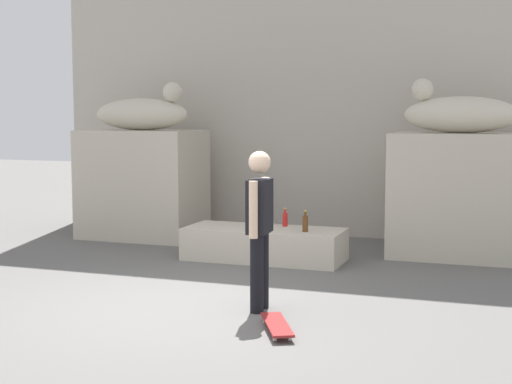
% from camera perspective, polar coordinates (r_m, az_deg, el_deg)
% --- Properties ---
extents(ground_plane, '(40.00, 40.00, 0.00)m').
position_cam_1_polar(ground_plane, '(8.15, -5.67, -8.67)').
color(ground_plane, '#605E5B').
extents(facade_wall, '(9.11, 0.60, 6.85)m').
position_cam_1_polar(facade_wall, '(13.01, 4.48, 12.04)').
color(facade_wall, '#BAB1A2').
rests_on(facade_wall, ground_plane).
extents(pedestal_left, '(1.89, 1.27, 1.77)m').
position_cam_1_polar(pedestal_left, '(12.59, -8.55, 0.61)').
color(pedestal_left, beige).
rests_on(pedestal_left, ground_plane).
extents(pedestal_right, '(1.89, 1.27, 1.77)m').
position_cam_1_polar(pedestal_right, '(11.15, 15.07, -0.23)').
color(pedestal_right, beige).
rests_on(pedestal_right, ground_plane).
extents(statue_reclining_left, '(1.63, 0.65, 0.78)m').
position_cam_1_polar(statue_reclining_left, '(12.51, -8.48, 5.93)').
color(statue_reclining_left, beige).
rests_on(statue_reclining_left, pedestal_left).
extents(statue_reclining_right, '(1.60, 0.56, 0.78)m').
position_cam_1_polar(statue_reclining_right, '(11.09, 15.05, 5.78)').
color(statue_reclining_right, beige).
rests_on(statue_reclining_right, pedestal_right).
extents(ledge_block, '(2.21, 0.90, 0.45)m').
position_cam_1_polar(ledge_block, '(10.59, 0.64, -3.96)').
color(ledge_block, beige).
rests_on(ledge_block, ground_plane).
extents(skater, '(0.23, 0.54, 1.67)m').
position_cam_1_polar(skater, '(7.82, 0.27, -2.36)').
color(skater, black).
rests_on(skater, ground_plane).
extents(skateboard, '(0.54, 0.80, 0.08)m').
position_cam_1_polar(skateboard, '(7.25, 1.59, -9.99)').
color(skateboard, maroon).
rests_on(skateboard, ground_plane).
extents(bottle_orange, '(0.07, 0.07, 0.31)m').
position_cam_1_polar(bottle_orange, '(10.95, -0.18, -1.75)').
color(bottle_orange, orange).
rests_on(bottle_orange, ledge_block).
extents(bottle_red, '(0.07, 0.07, 0.26)m').
position_cam_1_polar(bottle_red, '(10.71, 2.21, -2.06)').
color(bottle_red, red).
rests_on(bottle_red, ledge_block).
extents(bottle_brown, '(0.08, 0.08, 0.29)m').
position_cam_1_polar(bottle_brown, '(10.25, 3.74, -2.36)').
color(bottle_brown, '#593314').
rests_on(bottle_brown, ledge_block).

